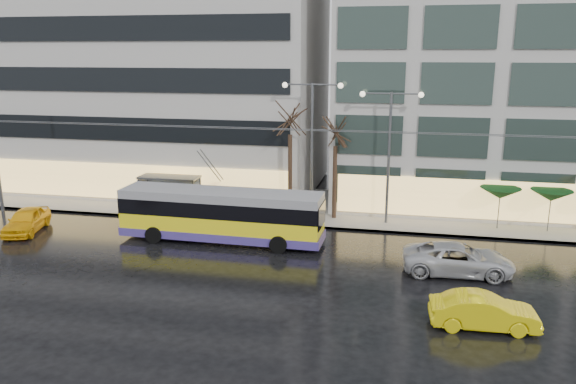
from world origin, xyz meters
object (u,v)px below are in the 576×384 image
(bus_shelter, at_px, (166,185))
(taxi_a, at_px, (26,220))
(street_lamp_near, at_px, (312,132))
(trolleybus, at_px, (221,217))

(bus_shelter, bearing_deg, taxi_a, -138.39)
(street_lamp_near, xyz_separation_m, taxi_a, (-17.19, -6.16, -5.23))
(taxi_a, bearing_deg, street_lamp_near, 5.40)
(bus_shelter, bearing_deg, street_lamp_near, 0.63)
(street_lamp_near, bearing_deg, trolleybus, -130.44)
(bus_shelter, distance_m, street_lamp_near, 11.14)
(bus_shelter, xyz_separation_m, street_lamp_near, (10.38, 0.11, 4.03))
(trolleybus, relative_size, taxi_a, 2.75)
(trolleybus, bearing_deg, taxi_a, -176.32)
(bus_shelter, distance_m, taxi_a, 9.19)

